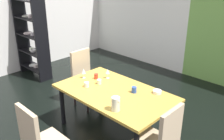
{
  "coord_description": "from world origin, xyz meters",
  "views": [
    {
      "loc": [
        2.99,
        -2.52,
        2.45
      ],
      "look_at": [
        0.27,
        0.26,
        0.85
      ],
      "focal_mm": 40.0,
      "sensor_mm": 36.0,
      "label": 1
    }
  ],
  "objects_px": {
    "chair_left_far": "(85,76)",
    "wine_glass_north": "(83,71)",
    "display_shelf": "(31,35)",
    "dining_table": "(114,96)",
    "cup_west": "(134,90)",
    "serving_bowl_right": "(157,92)",
    "cup_south": "(87,85)",
    "wine_glass_center": "(108,72)",
    "pitcher_front": "(116,104)",
    "chair_right_near": "(161,140)",
    "cup_near_shelf": "(99,82)",
    "chair_head_near": "(40,140)",
    "cup_corner": "(96,76)"
  },
  "relations": [
    {
      "from": "chair_left_far",
      "to": "wine_glass_north",
      "type": "height_order",
      "value": "chair_left_far"
    },
    {
      "from": "display_shelf",
      "to": "wine_glass_north",
      "type": "bearing_deg",
      "value": -7.92
    },
    {
      "from": "dining_table",
      "to": "cup_west",
      "type": "xyz_separation_m",
      "value": [
        0.23,
        0.18,
        0.12
      ]
    },
    {
      "from": "serving_bowl_right",
      "to": "cup_south",
      "type": "relative_size",
      "value": 1.6
    },
    {
      "from": "wine_glass_center",
      "to": "pitcher_front",
      "type": "xyz_separation_m",
      "value": [
        0.8,
        -0.64,
        -0.02
      ]
    },
    {
      "from": "chair_left_far",
      "to": "cup_west",
      "type": "relative_size",
      "value": 11.75
    },
    {
      "from": "wine_glass_north",
      "to": "cup_south",
      "type": "height_order",
      "value": "wine_glass_north"
    },
    {
      "from": "serving_bowl_right",
      "to": "pitcher_front",
      "type": "relative_size",
      "value": 0.65
    },
    {
      "from": "chair_right_near",
      "to": "cup_south",
      "type": "bearing_deg",
      "value": 86.64
    },
    {
      "from": "cup_near_shelf",
      "to": "display_shelf",
      "type": "bearing_deg",
      "value": 173.63
    },
    {
      "from": "wine_glass_center",
      "to": "chair_head_near",
      "type": "bearing_deg",
      "value": -74.5
    },
    {
      "from": "cup_corner",
      "to": "dining_table",
      "type": "bearing_deg",
      "value": -12.28
    },
    {
      "from": "cup_west",
      "to": "cup_near_shelf",
      "type": "bearing_deg",
      "value": -164.6
    },
    {
      "from": "dining_table",
      "to": "wine_glass_north",
      "type": "height_order",
      "value": "wine_glass_north"
    },
    {
      "from": "dining_table",
      "to": "wine_glass_center",
      "type": "height_order",
      "value": "wine_glass_center"
    },
    {
      "from": "chair_left_far",
      "to": "display_shelf",
      "type": "height_order",
      "value": "display_shelf"
    },
    {
      "from": "cup_west",
      "to": "cup_south",
      "type": "bearing_deg",
      "value": -150.38
    },
    {
      "from": "cup_west",
      "to": "cup_corner",
      "type": "relative_size",
      "value": 1.0
    },
    {
      "from": "cup_west",
      "to": "dining_table",
      "type": "bearing_deg",
      "value": -143.01
    },
    {
      "from": "chair_head_near",
      "to": "cup_corner",
      "type": "relative_size",
      "value": 11.51
    },
    {
      "from": "wine_glass_center",
      "to": "pitcher_front",
      "type": "bearing_deg",
      "value": -38.8
    },
    {
      "from": "chair_left_far",
      "to": "cup_west",
      "type": "xyz_separation_m",
      "value": [
        1.26,
        -0.1,
        0.21
      ]
    },
    {
      "from": "chair_right_near",
      "to": "pitcher_front",
      "type": "xyz_separation_m",
      "value": [
        -0.65,
        -0.1,
        0.27
      ]
    },
    {
      "from": "chair_left_far",
      "to": "chair_head_near",
      "type": "bearing_deg",
      "value": 33.79
    },
    {
      "from": "cup_near_shelf",
      "to": "pitcher_front",
      "type": "relative_size",
      "value": 0.39
    },
    {
      "from": "wine_glass_north",
      "to": "chair_head_near",
      "type": "bearing_deg",
      "value": -60.52
    },
    {
      "from": "cup_west",
      "to": "wine_glass_north",
      "type": "bearing_deg",
      "value": -169.0
    },
    {
      "from": "wine_glass_center",
      "to": "cup_south",
      "type": "bearing_deg",
      "value": -90.09
    },
    {
      "from": "dining_table",
      "to": "cup_south",
      "type": "bearing_deg",
      "value": -155.06
    },
    {
      "from": "dining_table",
      "to": "cup_corner",
      "type": "height_order",
      "value": "cup_corner"
    },
    {
      "from": "dining_table",
      "to": "wine_glass_center",
      "type": "relative_size",
      "value": 10.87
    },
    {
      "from": "chair_left_far",
      "to": "cup_near_shelf",
      "type": "relative_size",
      "value": 13.95
    },
    {
      "from": "chair_left_far",
      "to": "wine_glass_center",
      "type": "relative_size",
      "value": 6.51
    },
    {
      "from": "pitcher_front",
      "to": "dining_table",
      "type": "bearing_deg",
      "value": 135.49
    },
    {
      "from": "chair_head_near",
      "to": "cup_corner",
      "type": "bearing_deg",
      "value": 111.43
    },
    {
      "from": "chair_left_far",
      "to": "chair_right_near",
      "type": "relative_size",
      "value": 1.03
    },
    {
      "from": "chair_left_far",
      "to": "chair_right_near",
      "type": "height_order",
      "value": "chair_left_far"
    },
    {
      "from": "cup_south",
      "to": "cup_corner",
      "type": "xyz_separation_m",
      "value": [
        -0.12,
        0.31,
        0.01
      ]
    },
    {
      "from": "cup_south",
      "to": "serving_bowl_right",
      "type": "bearing_deg",
      "value": 32.99
    },
    {
      "from": "chair_left_far",
      "to": "pitcher_front",
      "type": "xyz_separation_m",
      "value": [
        1.42,
        -0.65,
        0.26
      ]
    },
    {
      "from": "chair_left_far",
      "to": "serving_bowl_right",
      "type": "height_order",
      "value": "chair_left_far"
    },
    {
      "from": "chair_head_near",
      "to": "cup_near_shelf",
      "type": "xyz_separation_m",
      "value": [
        -0.37,
        1.3,
        0.21
      ]
    },
    {
      "from": "chair_right_near",
      "to": "wine_glass_north",
      "type": "xyz_separation_m",
      "value": [
        -1.74,
        0.27,
        0.29
      ]
    },
    {
      "from": "chair_right_near",
      "to": "cup_near_shelf",
      "type": "height_order",
      "value": "chair_right_near"
    },
    {
      "from": "cup_near_shelf",
      "to": "chair_right_near",
      "type": "bearing_deg",
      "value": -11.96
    },
    {
      "from": "cup_west",
      "to": "pitcher_front",
      "type": "bearing_deg",
      "value": -74.7
    },
    {
      "from": "wine_glass_north",
      "to": "dining_table",
      "type": "bearing_deg",
      "value": 0.63
    },
    {
      "from": "chair_left_far",
      "to": "pitcher_front",
      "type": "distance_m",
      "value": 1.58
    },
    {
      "from": "chair_head_near",
      "to": "serving_bowl_right",
      "type": "distance_m",
      "value": 1.76
    },
    {
      "from": "dining_table",
      "to": "cup_corner",
      "type": "relative_size",
      "value": 19.64
    }
  ]
}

